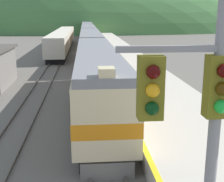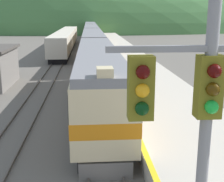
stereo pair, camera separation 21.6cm
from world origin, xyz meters
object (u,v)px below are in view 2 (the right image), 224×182
Objects in this scene: carriage_second at (93,46)px; signal_mast_main at (206,130)px; express_train_lead_car at (98,77)px; siding_train at (66,40)px; carriage_third at (91,35)px; carriage_fourth at (90,30)px.

signal_mast_main is (1.29, -38.94, 2.48)m from carriage_second.
express_train_lead_car is 2.93× the size of signal_mast_main.
carriage_second is 39.04m from signal_mast_main.
carriage_second is 0.56× the size of siding_train.
express_train_lead_car is 22.10m from carriage_second.
carriage_second is 17.41m from siding_train.
carriage_third is at bearing 91.21° from signal_mast_main.
carriage_second and carriage_fourth have the same top height.
express_train_lead_car is at bearing 94.38° from signal_mast_main.
siding_train is 5.46× the size of signal_mast_main.
signal_mast_main reaches higher than carriage_third.
carriage_third reaches higher than siding_train.
carriage_third is 1.00× the size of carriage_fourth.
signal_mast_main is (1.29, -61.20, 2.48)m from carriage_third.
carriage_second reaches higher than siding_train.
carriage_fourth is 3.04× the size of signal_mast_main.
express_train_lead_car is 0.54× the size of siding_train.
carriage_third is 0.56× the size of siding_train.
siding_train is at bearing 106.24° from carriage_second.
carriage_third is at bearing 90.00° from carriage_second.
carriage_second is 22.26m from carriage_third.
carriage_second is 1.00× the size of carriage_fourth.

